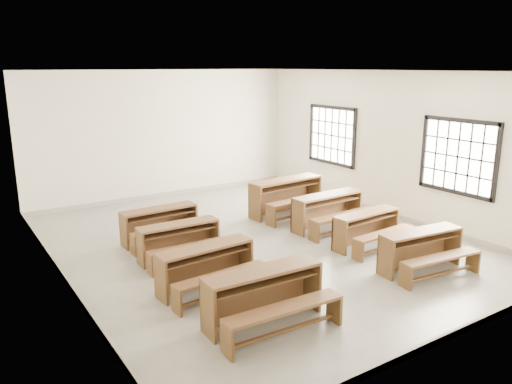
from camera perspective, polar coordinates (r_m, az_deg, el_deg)
room at (r=9.15m, az=0.47°, el=7.03°), size 8.50×8.50×3.20m
desk_set_0 at (r=6.61m, az=1.05°, el=-11.46°), size 1.66×0.91×0.73m
desk_set_1 at (r=7.58m, az=-5.61°, el=-8.29°), size 1.56×0.88×0.68m
desk_set_2 at (r=8.79m, az=-8.71°, el=-5.30°), size 1.45×0.77×0.64m
desk_set_3 at (r=9.72m, az=-10.85°, el=-3.42°), size 1.49×0.80×0.66m
desk_set_4 at (r=8.67m, az=18.48°, el=-6.07°), size 1.58×0.94×0.67m
desk_set_5 at (r=9.55m, az=12.68°, el=-3.88°), size 1.49×0.84×0.65m
desk_set_6 at (r=10.41m, az=8.33°, el=-1.91°), size 1.64×0.89×0.73m
desk_set_7 at (r=11.31m, az=3.61°, el=-0.22°), size 1.86×1.05×0.81m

